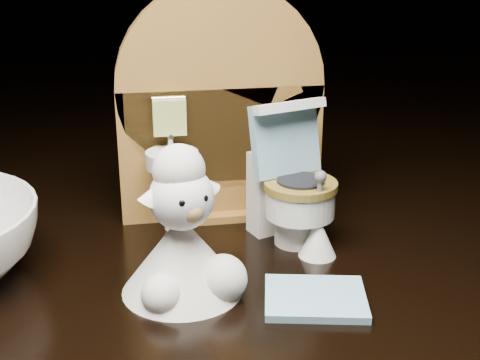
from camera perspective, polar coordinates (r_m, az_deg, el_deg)
name	(u,v)px	position (r m, az deg, el deg)	size (l,w,h in m)	color
backdrop_panel	(220,118)	(0.42, -1.76, 5.31)	(0.13, 0.05, 0.15)	olive
toy_toilet	(290,190)	(0.40, 4.29, -0.87)	(0.05, 0.06, 0.09)	white
bath_mat	(315,298)	(0.35, 6.45, -9.99)	(0.05, 0.04, 0.00)	#7CADC5
toilet_brush	(318,234)	(0.39, 6.67, -4.59)	(0.02, 0.02, 0.05)	white
plush_lamb	(183,242)	(0.34, -4.85, -5.33)	(0.06, 0.06, 0.08)	silver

